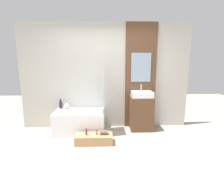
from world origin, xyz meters
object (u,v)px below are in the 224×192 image
at_px(bathtub, 80,122).
at_px(bottle_soap_primary, 86,132).
at_px(vase_round_light, 67,106).
at_px(bottle_soap_secondary, 97,132).
at_px(wooden_step_bench, 94,139).
at_px(vase_tall_dark, 61,105).
at_px(sink, 142,94).

bearing_deg(bathtub, bottle_soap_primary, -70.09).
bearing_deg(vase_round_light, bottle_soap_secondary, -47.21).
bearing_deg(wooden_step_bench, bottle_soap_primary, 180.00).
bearing_deg(bathtub, vase_tall_dark, 152.35).
relative_size(wooden_step_bench, bottle_soap_secondary, 7.14).
xyz_separation_m(sink, vase_tall_dark, (-1.99, 0.14, -0.27)).
bearing_deg(vase_round_light, sink, -3.46).
relative_size(bathtub, bottle_soap_secondary, 10.80).
height_order(bathtub, vase_round_light, vase_round_light).
bearing_deg(bottle_soap_primary, vase_round_light, 123.81).
relative_size(sink, bottle_soap_secondary, 4.60).
xyz_separation_m(vase_tall_dark, bottle_soap_secondary, (0.92, -0.85, -0.39)).
xyz_separation_m(sink, bottle_soap_primary, (-1.28, -0.71, -0.65)).
height_order(sink, bottle_soap_secondary, sink).
bearing_deg(sink, vase_round_light, 176.54).
bearing_deg(vase_round_light, bottle_soap_primary, -56.19).
height_order(wooden_step_bench, bottle_soap_secondary, bottle_soap_secondary).
height_order(sink, vase_round_light, sink).
xyz_separation_m(wooden_step_bench, sink, (1.13, 0.71, 0.80)).
distance_m(vase_tall_dark, bottle_soap_secondary, 1.31).
height_order(bathtub, bottle_soap_primary, bathtub).
relative_size(vase_round_light, bottle_soap_primary, 0.98).
bearing_deg(wooden_step_bench, vase_tall_dark, 135.31).
bearing_deg(sink, wooden_step_bench, -147.74).
xyz_separation_m(bathtub, wooden_step_bench, (0.37, -0.59, -0.17)).
relative_size(bathtub, vase_round_light, 8.84).
xyz_separation_m(bathtub, vase_tall_dark, (-0.49, 0.26, 0.36)).
relative_size(bathtub, wooden_step_bench, 1.51).
bearing_deg(sink, bottle_soap_primary, -150.94).
height_order(wooden_step_bench, bottle_soap_primary, bottle_soap_primary).
distance_m(wooden_step_bench, bottle_soap_secondary, 0.15).
xyz_separation_m(sink, vase_round_light, (-1.83, 0.11, -0.31)).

